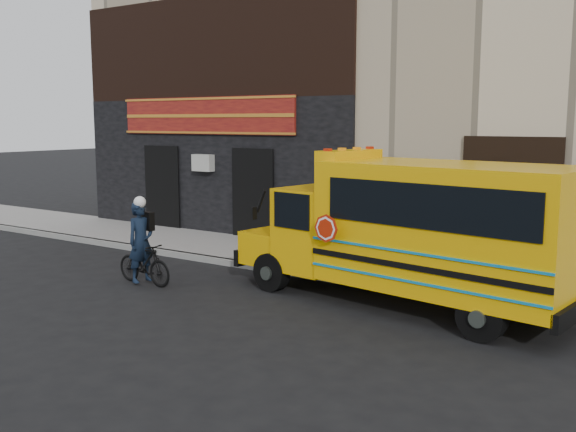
{
  "coord_description": "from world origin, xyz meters",
  "views": [
    {
      "loc": [
        7.82,
        -9.33,
        3.48
      ],
      "look_at": [
        0.36,
        1.85,
        1.5
      ],
      "focal_mm": 40.0,
      "sensor_mm": 36.0,
      "label": 1
    }
  ],
  "objects_px": {
    "school_bus": "(417,229)",
    "sign_pole": "(377,216)",
    "bicycle": "(144,263)",
    "cyclist": "(141,244)"
  },
  "relations": [
    {
      "from": "school_bus",
      "to": "cyclist",
      "type": "bearing_deg",
      "value": -164.12
    },
    {
      "from": "school_bus",
      "to": "sign_pole",
      "type": "relative_size",
      "value": 2.59
    },
    {
      "from": "sign_pole",
      "to": "cyclist",
      "type": "xyz_separation_m",
      "value": [
        -4.37,
        -2.46,
        -0.66
      ]
    },
    {
      "from": "school_bus",
      "to": "sign_pole",
      "type": "bearing_deg",
      "value": 145.34
    },
    {
      "from": "cyclist",
      "to": "sign_pole",
      "type": "bearing_deg",
      "value": -51.89
    },
    {
      "from": "school_bus",
      "to": "cyclist",
      "type": "relative_size",
      "value": 4.08
    },
    {
      "from": "school_bus",
      "to": "sign_pole",
      "type": "height_order",
      "value": "school_bus"
    },
    {
      "from": "school_bus",
      "to": "bicycle",
      "type": "distance_m",
      "value": 5.86
    },
    {
      "from": "sign_pole",
      "to": "bicycle",
      "type": "bearing_deg",
      "value": -149.96
    },
    {
      "from": "sign_pole",
      "to": "cyclist",
      "type": "bearing_deg",
      "value": -150.59
    }
  ]
}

